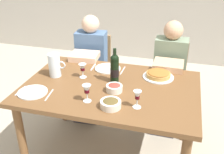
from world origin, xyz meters
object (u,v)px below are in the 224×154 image
Objects in this scene: wine_glass_left_diner at (83,68)px; wine_glass_centre at (137,96)px; olive_bowl at (111,103)px; chair_left at (95,66)px; diner_left at (89,65)px; dining_table at (110,95)px; baked_tart at (158,75)px; wine_bottle at (115,68)px; salad_bowl at (114,88)px; dinner_plate_right_setting at (33,92)px; diner_right at (168,74)px; chair_right at (169,75)px; wine_glass_right_diner at (87,90)px; dinner_plate_left_setting at (108,68)px; water_pitcher at (55,66)px.

wine_glass_left_diner is 0.94× the size of wine_glass_centre.
olive_bowl is 1.37m from chair_left.
olive_bowl is 1.13m from diner_left.
baked_tart is at bearing 36.44° from dining_table.
diner_left is at bearing 89.23° from chair_left.
wine_bottle reaches higher than salad_bowl.
diner_right is at bearing 42.77° from dinner_plate_right_setting.
wine_bottle is 1.12× the size of baked_tart.
dinner_plate_right_setting is 0.28× the size of chair_right.
diner_left reaches higher than wine_glass_right_diner.
chair_left is at bearing 119.86° from wine_bottle.
wine_bottle is at bearing 104.23° from salad_bowl.
salad_bowl is 0.86× the size of olive_bowl.
dinner_plate_left_setting is at bearing 91.09° from wine_glass_right_diner.
dinner_plate_left_setting is (-0.40, 0.59, -0.09)m from wine_glass_centre.
dinner_plate_right_setting is at bearing -149.87° from baked_tart.
chair_left is (-0.47, 0.82, -0.39)m from wine_bottle.
chair_right reaches higher than dining_table.
dinner_plate_left_setting is at bearing 46.31° from chair_right.
wine_glass_right_diner is at bearing 60.42° from diner_right.
chair_left is 1.00× the size of chair_right.
wine_bottle is at bearing 123.39° from diner_left.
wine_glass_right_diner is (-0.20, 0.03, 0.07)m from olive_bowl.
diner_right is at bearing 38.23° from wine_glass_left_diner.
water_pitcher is 0.95m from baked_tart.
olive_bowl is at bearing -9.54° from wine_glass_right_diner.
wine_glass_right_diner is (0.44, -0.34, 0.01)m from water_pitcher.
diner_right reaches higher than wine_bottle.
wine_glass_centre is at bearing -21.38° from water_pitcher.
chair_right reaches higher than baked_tart.
chair_left is 0.75× the size of diner_left.
wine_glass_left_diner is 0.54× the size of dinner_plate_right_setting.
dinner_plate_right_setting is at bearing -162.16° from salad_bowl.
dining_table is at bearing 106.08° from olive_bowl.
water_pitcher is 1.62× the size of wine_glass_left_diner.
water_pitcher is 0.74m from olive_bowl.
wine_glass_centre reaches higher than dinner_plate_right_setting.
wine_bottle is 2.23× the size of wine_glass_centre.
dinner_plate_left_setting is 0.22× the size of diner_right.
wine_bottle reaches higher than olive_bowl.
dining_table is at bearing 69.12° from wine_glass_right_diner.
diner_left reaches higher than dinner_plate_right_setting.
wine_glass_left_diner reaches higher than dinner_plate_right_setting.
dinner_plate_right_setting is at bearing -128.35° from wine_glass_left_diner.
chair_left is at bearing 114.14° from olive_bowl.
wine_glass_centre is at bearing 2.56° from wine_glass_right_diner.
wine_glass_centre is 0.12× the size of diner_left.
wine_glass_right_diner reaches higher than dinner_plate_right_setting.
baked_tart is 0.75m from wine_glass_right_diner.
dining_table is 10.66× the size of wine_glass_centre.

